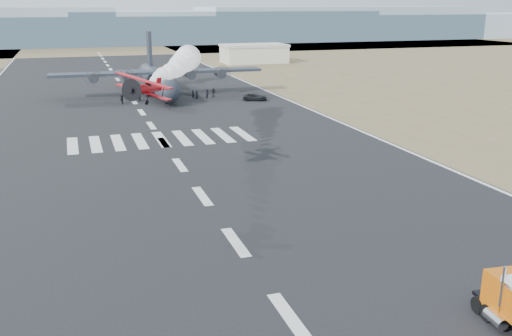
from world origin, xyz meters
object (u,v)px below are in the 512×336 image
hangar_right (254,53)px  crew_g (193,94)px  crew_c (139,96)px  aerobatic_biplane (146,88)px  crew_e (197,94)px  crew_h (208,94)px  transport_aircraft (157,79)px  crew_a (175,93)px  crew_f (122,99)px  crew_b (139,97)px  support_vehicle (255,97)px  crew_d (214,92)px

hangar_right → crew_g: (-34.19, -66.02, -2.09)m
crew_c → crew_g: bearing=22.2°
aerobatic_biplane → crew_e: size_ratio=3.70×
crew_c → crew_h: (13.76, -0.69, -0.07)m
transport_aircraft → crew_c: 9.61m
crew_e → crew_a: bearing=-56.5°
aerobatic_biplane → crew_f: size_ratio=3.29×
crew_a → crew_f: size_ratio=0.98×
crew_a → crew_b: (-7.64, -2.67, -0.05)m
support_vehicle → crew_f: (-25.49, 3.97, 0.25)m
transport_aircraft → crew_h: 12.53m
aerobatic_biplane → crew_a: size_ratio=3.34×
support_vehicle → crew_f: size_ratio=2.62×
support_vehicle → crew_h: crew_h is taller
transport_aircraft → crew_h: size_ratio=25.40×
crew_h → aerobatic_biplane: bearing=-152.5°
transport_aircraft → crew_c: (-4.95, -7.90, -2.31)m
crew_b → crew_c: crew_c is taller
aerobatic_biplane → crew_c: aerobatic_biplane is taller
aerobatic_biplane → crew_b: 56.35m
crew_a → crew_g: size_ratio=0.99×
crew_f → crew_h: size_ratio=1.08×
hangar_right → crew_e: bearing=-116.9°
crew_e → crew_f: (-15.04, -2.08, 0.10)m
hangar_right → crew_g: bearing=-117.4°
hangar_right → crew_e: hangar_right is taller
hangar_right → crew_h: size_ratio=12.02×
support_vehicle → crew_a: crew_a is taller
crew_c → crew_b: bearing=-41.8°
crew_a → support_vehicle: bearing=16.0°
crew_a → crew_e: (3.90, -2.82, -0.09)m
aerobatic_biplane → support_vehicle: 57.06m
crew_g → crew_f: bearing=74.3°
crew_h → crew_c: bearing=133.9°
support_vehicle → crew_g: (-11.23, 5.94, 0.25)m
hangar_right → crew_h: hangar_right is taller
crew_e → crew_d: bearing=174.3°
transport_aircraft → crew_e: size_ratio=26.50×
crew_c → crew_d: crew_c is taller
crew_a → crew_f: crew_f is taller
crew_f → crew_c: bearing=145.2°
crew_d → crew_e: crew_d is taller
crew_f → crew_g: crew_f is taller
crew_c → crew_d: (15.33, 0.72, -0.01)m
support_vehicle → crew_a: size_ratio=2.66×
support_vehicle → crew_g: bearing=85.9°
crew_g → crew_e: bearing=-105.3°
aerobatic_biplane → crew_a: (13.11, 57.95, -9.40)m
transport_aircraft → crew_d: size_ratio=23.69×
support_vehicle → crew_d: crew_d is taller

